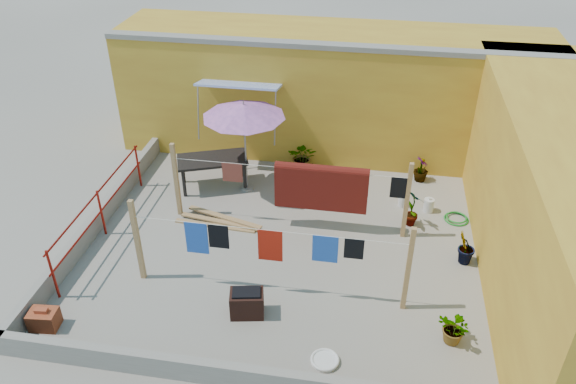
% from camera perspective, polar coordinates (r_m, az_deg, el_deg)
% --- Properties ---
extents(ground, '(80.00, 80.00, 0.00)m').
position_cam_1_polar(ground, '(11.86, -0.62, -5.54)').
color(ground, '#9E998E').
rests_on(ground, ground).
extents(wall_back, '(11.00, 3.27, 3.21)m').
position_cam_1_polar(wall_back, '(15.04, 4.44, 10.20)').
color(wall_back, gold).
rests_on(wall_back, ground).
extents(wall_right, '(2.40, 9.00, 3.20)m').
position_cam_1_polar(wall_right, '(11.37, 26.08, -1.36)').
color(wall_right, gold).
rests_on(wall_right, ground).
extents(parapet_front, '(8.30, 0.16, 0.44)m').
position_cam_1_polar(parapet_front, '(9.21, -4.76, -18.16)').
color(parapet_front, gray).
rests_on(parapet_front, ground).
extents(parapet_left, '(0.16, 7.30, 0.44)m').
position_cam_1_polar(parapet_left, '(12.96, -18.71, -2.62)').
color(parapet_left, gray).
rests_on(parapet_left, ground).
extents(red_railing, '(0.05, 4.20, 1.10)m').
position_cam_1_polar(red_railing, '(12.44, -18.56, -1.38)').
color(red_railing, maroon).
rests_on(red_railing, ground).
extents(clothesline_rig, '(5.09, 2.35, 1.80)m').
position_cam_1_polar(clothesline_rig, '(11.66, 2.66, -0.21)').
color(clothesline_rig, tan).
rests_on(clothesline_rig, ground).
extents(patio_umbrella, '(2.41, 2.41, 2.30)m').
position_cam_1_polar(patio_umbrella, '(12.78, -4.53, 8.19)').
color(patio_umbrella, gray).
rests_on(patio_umbrella, ground).
extents(outdoor_table, '(1.84, 1.36, 0.77)m').
position_cam_1_polar(outdoor_table, '(13.60, -7.69, 3.13)').
color(outdoor_table, black).
rests_on(outdoor_table, ground).
extents(brick_stack, '(0.52, 0.40, 0.42)m').
position_cam_1_polar(brick_stack, '(10.91, -23.54, -11.75)').
color(brick_stack, '#9B4223').
rests_on(brick_stack, ground).
extents(lumber_pile, '(1.98, 0.68, 0.12)m').
position_cam_1_polar(lumber_pile, '(12.57, -6.94, -2.98)').
color(lumber_pile, tan).
rests_on(lumber_pile, ground).
extents(brazier, '(0.66, 0.50, 0.54)m').
position_cam_1_polar(brazier, '(10.24, -4.20, -11.18)').
color(brazier, black).
rests_on(brazier, ground).
extents(white_basin, '(0.48, 0.48, 0.08)m').
position_cam_1_polar(white_basin, '(9.63, 3.76, -16.68)').
color(white_basin, silver).
rests_on(white_basin, ground).
extents(water_jug_a, '(0.23, 0.23, 0.37)m').
position_cam_1_polar(water_jug_a, '(13.22, 14.10, -1.31)').
color(water_jug_a, silver).
rests_on(water_jug_a, ground).
extents(water_jug_b, '(0.20, 0.20, 0.32)m').
position_cam_1_polar(water_jug_b, '(13.29, 11.56, -0.88)').
color(water_jug_b, silver).
rests_on(water_jug_b, ground).
extents(green_hose, '(0.55, 0.55, 0.08)m').
position_cam_1_polar(green_hose, '(13.17, 16.73, -2.57)').
color(green_hose, '#1B7A25').
rests_on(green_hose, ground).
extents(plant_back_a, '(0.72, 0.63, 0.79)m').
position_cam_1_polar(plant_back_a, '(14.28, 1.51, 3.59)').
color(plant_back_a, '#205A19').
rests_on(plant_back_a, ground).
extents(plant_back_b, '(0.44, 0.44, 0.64)m').
position_cam_1_polar(plant_back_b, '(14.27, 13.38, 2.27)').
color(plant_back_b, '#205A19').
rests_on(plant_back_b, ground).
extents(plant_right_a, '(0.58, 0.59, 0.94)m').
position_cam_1_polar(plant_right_a, '(12.51, 12.58, -1.53)').
color(plant_right_a, '#205A19').
rests_on(plant_right_a, ground).
extents(plant_right_b, '(0.53, 0.54, 0.76)m').
position_cam_1_polar(plant_right_b, '(11.74, 17.59, -5.46)').
color(plant_right_b, '#205A19').
rests_on(plant_right_b, ground).
extents(plant_right_c, '(0.74, 0.73, 0.62)m').
position_cam_1_polar(plant_right_c, '(10.11, 16.65, -13.17)').
color(plant_right_c, '#205A19').
rests_on(plant_right_c, ground).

